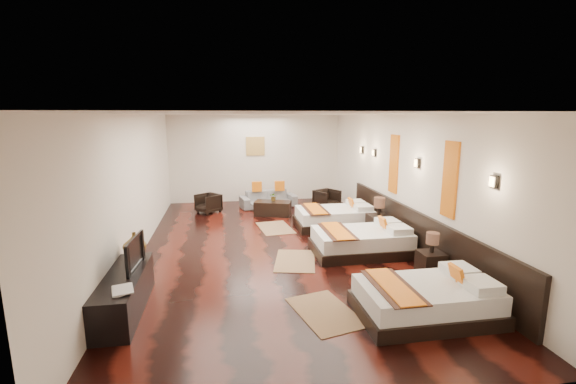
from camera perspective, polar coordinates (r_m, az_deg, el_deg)
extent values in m
cube|color=black|center=(8.35, -1.83, -8.15)|extent=(5.50, 9.50, 0.01)
cube|color=white|center=(7.88, -1.96, 11.44)|extent=(5.50, 9.50, 0.01)
cube|color=silver|center=(12.68, -4.81, 4.96)|extent=(5.50, 0.01, 2.80)
cube|color=silver|center=(8.11, -21.54, 0.71)|extent=(0.01, 9.50, 2.80)
cube|color=silver|center=(8.79, 16.16, 1.82)|extent=(0.01, 9.50, 2.80)
cube|color=black|center=(8.29, 17.95, -5.59)|extent=(0.08, 6.60, 0.90)
cube|color=black|center=(5.97, 19.53, -15.99)|extent=(1.89, 1.17, 0.20)
cube|color=white|center=(5.87, 19.68, -13.95)|extent=(1.80, 1.08, 0.27)
cube|color=orange|center=(6.00, 23.66, -11.18)|extent=(0.14, 0.29, 0.29)
cube|color=#38190F|center=(5.60, 15.23, -13.33)|extent=(0.49, 1.19, 0.02)
cube|color=orange|center=(5.59, 15.24, -13.20)|extent=(0.34, 1.19, 0.02)
cube|color=black|center=(8.12, 10.69, -8.16)|extent=(1.95, 1.21, 0.20)
cube|color=white|center=(8.04, 10.75, -6.54)|extent=(1.86, 1.11, 0.28)
cube|color=orange|center=(8.14, 13.89, -4.61)|extent=(0.14, 0.30, 0.30)
cube|color=#38190F|center=(7.84, 7.26, -5.76)|extent=(0.51, 1.23, 0.02)
cube|color=orange|center=(7.83, 7.27, -5.66)|extent=(0.35, 1.23, 0.02)
cube|color=black|center=(9.88, 6.79, -4.54)|extent=(1.91, 1.18, 0.20)
cube|color=white|center=(9.82, 6.82, -3.22)|extent=(1.81, 1.09, 0.27)
cube|color=orange|center=(9.90, 9.37, -1.71)|extent=(0.14, 0.29, 0.29)
cube|color=#38190F|center=(9.66, 3.99, -2.52)|extent=(0.50, 1.20, 0.02)
cube|color=orange|center=(9.65, 3.99, -2.44)|extent=(0.34, 1.20, 0.02)
cube|color=black|center=(7.26, 20.29, -10.01)|extent=(0.41, 0.41, 0.45)
cylinder|color=black|center=(7.15, 20.46, -7.64)|extent=(0.07, 0.07, 0.18)
cylinder|color=#3F2619|center=(7.10, 20.55, -6.40)|extent=(0.22, 0.22, 0.20)
cube|color=black|center=(9.20, 13.18, -4.89)|extent=(0.47, 0.47, 0.52)
cylinder|color=black|center=(9.11, 13.28, -2.67)|extent=(0.08, 0.08, 0.21)
cylinder|color=#3F2619|center=(9.07, 13.33, -1.51)|extent=(0.25, 0.25, 0.23)
cube|color=olive|center=(5.81, 5.46, -17.19)|extent=(1.01, 1.34, 0.01)
cube|color=olive|center=(7.61, 1.07, -10.08)|extent=(1.00, 1.34, 0.01)
cube|color=olive|center=(9.72, -1.91, -5.30)|extent=(0.89, 1.28, 0.01)
cube|color=black|center=(6.16, -22.94, -13.56)|extent=(0.50, 1.80, 0.55)
imported|color=black|center=(6.19, -22.33, -8.33)|extent=(0.17, 0.82, 0.47)
imported|color=black|center=(5.53, -24.55, -13.27)|extent=(0.34, 0.40, 0.03)
imported|color=brown|center=(6.74, -21.68, -7.11)|extent=(0.45, 0.45, 0.38)
imported|color=slate|center=(11.91, -2.91, -1.03)|extent=(1.80, 0.97, 0.50)
imported|color=black|center=(11.43, -11.67, -1.64)|extent=(0.84, 0.84, 0.55)
imported|color=black|center=(11.69, 5.75, -1.08)|extent=(0.86, 0.87, 0.59)
cube|color=black|center=(10.91, -2.25, -2.42)|extent=(1.11, 0.79, 0.40)
imported|color=#2D581D|center=(10.92, -2.13, -0.66)|extent=(0.24, 0.22, 0.25)
cube|color=#D86014|center=(7.10, 22.76, 1.69)|extent=(0.04, 0.40, 1.30)
cube|color=#D86014|center=(9.01, 15.33, 4.01)|extent=(0.04, 0.40, 1.30)
cube|color=black|center=(6.18, 28.11, 1.35)|extent=(0.06, 0.12, 0.18)
cube|color=#FFD18C|center=(6.16, 27.89, 1.35)|extent=(0.02, 0.10, 0.14)
cube|color=black|center=(8.01, 18.55, 4.05)|extent=(0.06, 0.12, 0.18)
cube|color=#FFD18C|center=(7.99, 18.36, 4.05)|extent=(0.02, 0.10, 0.14)
cube|color=black|center=(9.99, 12.63, 5.66)|extent=(0.06, 0.12, 0.18)
cube|color=#FFD18C|center=(9.98, 12.47, 5.67)|extent=(0.02, 0.10, 0.14)
cube|color=black|center=(10.83, 10.83, 6.14)|extent=(0.06, 0.12, 0.18)
cube|color=#FFD18C|center=(10.82, 10.68, 6.14)|extent=(0.02, 0.10, 0.14)
cube|color=#AD873F|center=(12.62, -4.83, 6.76)|extent=(0.60, 0.04, 0.60)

